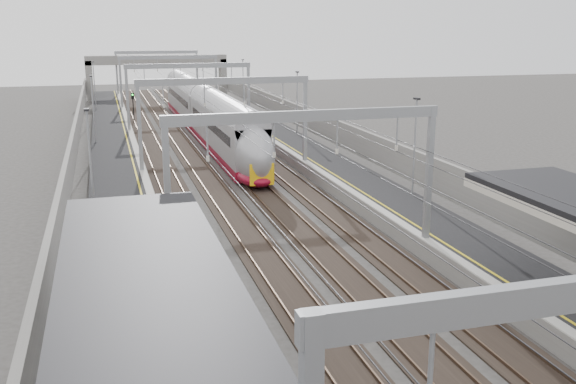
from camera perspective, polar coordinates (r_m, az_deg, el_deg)
platform_left at (r=51.48m, az=-14.91°, el=1.95°), size 4.00×120.00×1.00m
platform_right at (r=54.13m, az=2.26°, el=3.03°), size 4.00×120.00×1.00m
tracks at (r=52.31m, az=-6.10°, el=2.05°), size 11.40×140.00×0.20m
overhead_line at (r=57.86m, az=-7.44°, el=9.31°), size 13.00×140.00×6.60m
overbridge at (r=105.88m, az=-11.55°, el=10.97°), size 22.00×2.20×6.90m
wall_left at (r=51.32m, az=-18.56°, el=2.90°), size 0.30×120.00×3.20m
wall_right at (r=55.00m, az=5.45°, el=4.32°), size 0.30×120.00×3.20m
train at (r=66.75m, az=-7.16°, el=6.52°), size 2.75×50.11×4.35m
signal_green at (r=81.10m, az=-13.62°, el=7.83°), size 0.32×0.32×3.48m
signal_red_near at (r=76.21m, az=-7.03°, el=7.72°), size 0.32×0.32×3.48m
signal_red_far at (r=74.32m, az=-5.05°, el=7.60°), size 0.32×0.32×3.48m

